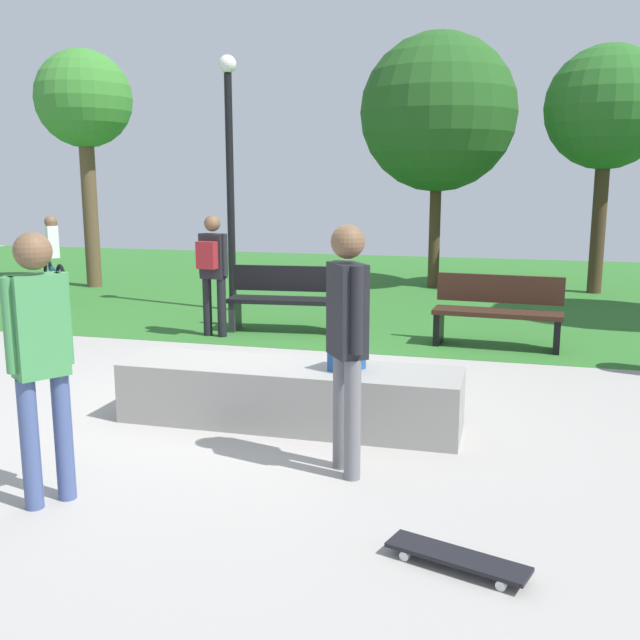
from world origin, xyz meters
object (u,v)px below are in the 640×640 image
object	(u,v)px
backpack_on_ledge	(347,352)
park_bench_near_lamppost	(498,310)
tree_broad_elm	(438,113)
tree_tall_oak	(84,103)
concrete_ledge	(289,395)
skater_watching	(347,330)
lamp_post	(230,158)
pedestrian_with_backpack	(212,265)
skateboard_by_ledge	(457,557)
skater_performing_trick	(40,348)
tree_leaning_ash	(607,109)
cyclist_on_bicycle	(54,264)
park_bench_far_right	(287,297)

from	to	relation	value
backpack_on_ledge	park_bench_near_lamppost	distance (m)	3.75
tree_broad_elm	tree_tall_oak	world-z (taller)	tree_broad_elm
tree_tall_oak	concrete_ledge	bearing A→B (deg)	-48.06
skater_watching	lamp_post	world-z (taller)	lamp_post
concrete_ledge	pedestrian_with_backpack	distance (m)	3.85
concrete_ledge	skateboard_by_ledge	distance (m)	2.63
tree_broad_elm	lamp_post	xyz separation A→B (m)	(-2.91, -3.40, -0.90)
backpack_on_ledge	lamp_post	distance (m)	6.26
skater_performing_trick	lamp_post	world-z (taller)	lamp_post
skateboard_by_ledge	tree_broad_elm	bearing A→B (deg)	96.76
skater_performing_trick	skateboard_by_ledge	size ratio (longest dim) A/B	2.18
backpack_on_ledge	tree_leaning_ash	world-z (taller)	tree_leaning_ash
skater_performing_trick	lamp_post	xyz separation A→B (m)	(-1.50, 7.08, 1.39)
cyclist_on_bicycle	lamp_post	bearing A→B (deg)	-3.25
skateboard_by_ledge	cyclist_on_bicycle	xyz separation A→B (m)	(-7.64, 7.43, 0.57)
park_bench_near_lamppost	cyclist_on_bicycle	distance (m)	7.93
skateboard_by_ledge	park_bench_near_lamppost	world-z (taller)	park_bench_near_lamppost
backpack_on_ledge	park_bench_near_lamppost	xyz separation A→B (m)	(1.18, 3.55, -0.20)
skater_watching	tree_leaning_ash	bearing A→B (deg)	74.48
park_bench_far_right	lamp_post	size ratio (longest dim) A/B	0.41
park_bench_far_right	lamp_post	xyz separation A→B (m)	(-1.35, 1.36, 1.97)
tree_tall_oak	cyclist_on_bicycle	world-z (taller)	tree_tall_oak
skater_performing_trick	tree_leaning_ash	world-z (taller)	tree_leaning_ash
backpack_on_ledge	skateboard_by_ledge	distance (m)	2.42
skater_performing_trick	park_bench_near_lamppost	world-z (taller)	skater_performing_trick
park_bench_far_right	pedestrian_with_backpack	size ratio (longest dim) A/B	0.99
skater_watching	cyclist_on_bicycle	size ratio (longest dim) A/B	1.19
tree_tall_oak	park_bench_far_right	bearing A→B (deg)	-31.98
concrete_ledge	lamp_post	distance (m)	6.16
tree_leaning_ash	cyclist_on_bicycle	distance (m)	10.31
skater_watching	pedestrian_with_backpack	world-z (taller)	skater_watching
concrete_ledge	skater_performing_trick	xyz separation A→B (m)	(-1.06, -1.93, 0.80)
concrete_ledge	tree_leaning_ash	world-z (taller)	tree_leaning_ash
park_bench_far_right	tree_leaning_ash	world-z (taller)	tree_leaning_ash
cyclist_on_bicycle	skater_performing_trick	bearing A→B (deg)	-55.72
skateboard_by_ledge	tree_broad_elm	xyz separation A→B (m)	(-1.26, 10.63, 3.28)
park_bench_far_right	cyclist_on_bicycle	world-z (taller)	cyclist_on_bicycle
skateboard_by_ledge	pedestrian_with_backpack	distance (m)	6.47
concrete_ledge	skater_performing_trick	bearing A→B (deg)	-118.89
backpack_on_ledge	tree_tall_oak	size ratio (longest dim) A/B	0.07
tree_leaning_ash	skateboard_by_ledge	bearing A→B (deg)	-99.37
tree_tall_oak	tree_leaning_ash	world-z (taller)	tree_tall_oak
concrete_ledge	tree_broad_elm	distance (m)	9.10
pedestrian_with_backpack	cyclist_on_bicycle	world-z (taller)	pedestrian_with_backpack
skater_watching	tree_leaning_ash	distance (m)	10.16
concrete_ledge	backpack_on_ledge	xyz separation A→B (m)	(0.51, -0.01, 0.42)
concrete_ledge	tree_tall_oak	bearing A→B (deg)	131.94
tree_leaning_ash	skater_watching	bearing A→B (deg)	-105.52
lamp_post	backpack_on_ledge	bearing A→B (deg)	-59.23
skater_performing_trick	skateboard_by_ledge	world-z (taller)	skater_performing_trick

